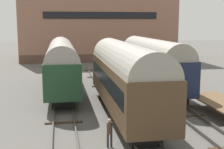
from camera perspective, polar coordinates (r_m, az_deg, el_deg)
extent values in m
plane|color=#56544F|center=(19.79, 4.75, -10.87)|extent=(200.00, 200.00, 0.00)
cube|color=#4C4742|center=(19.18, -10.87, -11.11)|extent=(0.08, 60.00, 0.16)
cube|color=#4C4742|center=(19.19, -6.50, -10.99)|extent=(0.08, 60.00, 0.16)
cube|color=#3D2D1E|center=(22.05, -8.81, -8.67)|extent=(2.60, 0.24, 0.10)
cube|color=#3D2D1E|center=(27.82, -8.99, -4.86)|extent=(2.60, 0.24, 0.10)
cube|color=#3D2D1E|center=(33.67, -9.11, -2.37)|extent=(2.60, 0.24, 0.10)
cube|color=#3D2D1E|center=(39.57, -9.19, -0.62)|extent=(2.60, 0.24, 0.10)
cube|color=#3D2D1E|center=(45.49, -9.26, 0.68)|extent=(2.60, 0.24, 0.10)
cube|color=#4C4742|center=(19.57, 2.69, -10.52)|extent=(0.08, 60.00, 0.16)
cube|color=#4C4742|center=(19.91, 6.79, -10.23)|extent=(0.08, 60.00, 0.16)
cube|color=#3D2D1E|center=(22.54, 2.86, -8.16)|extent=(2.60, 0.24, 0.10)
cube|color=#3D2D1E|center=(28.21, 0.24, -4.54)|extent=(2.60, 0.24, 0.10)
cube|color=#3D2D1E|center=(33.99, -1.48, -2.14)|extent=(2.60, 0.24, 0.10)
cube|color=#3D2D1E|center=(39.84, -2.69, -0.44)|extent=(2.60, 0.24, 0.10)
cube|color=#3D2D1E|center=(45.73, -3.59, 0.83)|extent=(2.60, 0.24, 0.10)
cube|color=#4C4742|center=(20.95, 15.01, -9.48)|extent=(0.08, 60.00, 0.16)
cube|color=#4C4742|center=(21.57, 18.52, -9.10)|extent=(0.08, 60.00, 0.16)
cube|color=#3D2D1E|center=(23.88, 13.58, -7.41)|extent=(2.60, 0.24, 0.10)
cube|color=#3D2D1E|center=(29.29, 8.99, -4.14)|extent=(2.60, 0.24, 0.10)
cube|color=#3D2D1E|center=(34.90, 5.88, -1.88)|extent=(2.60, 0.24, 0.10)
cube|color=#3D2D1E|center=(40.61, 3.64, -0.26)|extent=(2.60, 0.24, 0.10)
cube|color=#3D2D1E|center=(46.40, 1.96, 0.97)|extent=(2.60, 0.24, 0.10)
cube|color=black|center=(36.85, -9.18, -0.64)|extent=(1.80, 2.40, 1.00)
cube|color=black|center=(26.50, -8.99, -4.58)|extent=(1.80, 2.40, 1.00)
cube|color=#1E4228|center=(31.33, -9.19, 1.13)|extent=(2.90, 16.27, 2.81)
cube|color=black|center=(31.28, -9.20, 1.74)|extent=(2.94, 14.97, 1.01)
cylinder|color=gray|center=(31.16, -9.26, 3.68)|extent=(2.76, 15.95, 2.76)
cube|color=black|center=(36.86, 5.00, -0.56)|extent=(1.80, 2.40, 1.00)
cube|color=black|center=(27.34, 10.35, -4.18)|extent=(1.80, 2.40, 1.00)
cube|color=#192342|center=(31.73, 7.35, 1.31)|extent=(3.03, 15.64, 2.86)
cube|color=black|center=(31.68, 7.36, 1.93)|extent=(3.07, 14.39, 1.03)
cylinder|color=gray|center=(31.56, 7.40, 3.88)|extent=(2.88, 15.32, 2.88)
cube|color=black|center=(28.11, 0.24, -3.65)|extent=(1.80, 2.40, 1.00)
cube|color=black|center=(18.73, 5.52, -10.45)|extent=(1.80, 2.40, 1.00)
cube|color=#4C3823|center=(22.89, 2.36, -1.56)|extent=(3.07, 15.37, 2.99)
cube|color=black|center=(22.83, 2.37, -0.67)|extent=(3.11, 14.14, 1.08)
cylinder|color=gray|center=(22.66, 2.39, 2.16)|extent=(2.92, 15.07, 2.92)
cylinder|color=brown|center=(27.25, 13.76, -4.42)|extent=(0.20, 0.20, 0.92)
cylinder|color=brown|center=(28.31, 18.37, -4.12)|extent=(0.20, 0.20, 0.92)
cylinder|color=#282833|center=(17.69, -0.77, -11.99)|extent=(0.12, 0.12, 0.79)
cylinder|color=#282833|center=(17.72, -0.12, -11.95)|extent=(0.12, 0.12, 0.79)
cylinder|color=#4C382D|center=(17.46, -0.45, -9.76)|extent=(0.32, 0.32, 0.66)
sphere|color=tan|center=(17.32, -0.45, -8.40)|extent=(0.21, 0.21, 0.21)
cube|color=brown|center=(60.36, -2.64, 3.58)|extent=(28.14, 11.14, 1.48)
cube|color=#936651|center=(60.07, -2.70, 10.62)|extent=(28.14, 11.14, 13.33)
cube|color=black|center=(54.49, -1.98, 10.75)|extent=(19.70, 0.10, 1.20)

